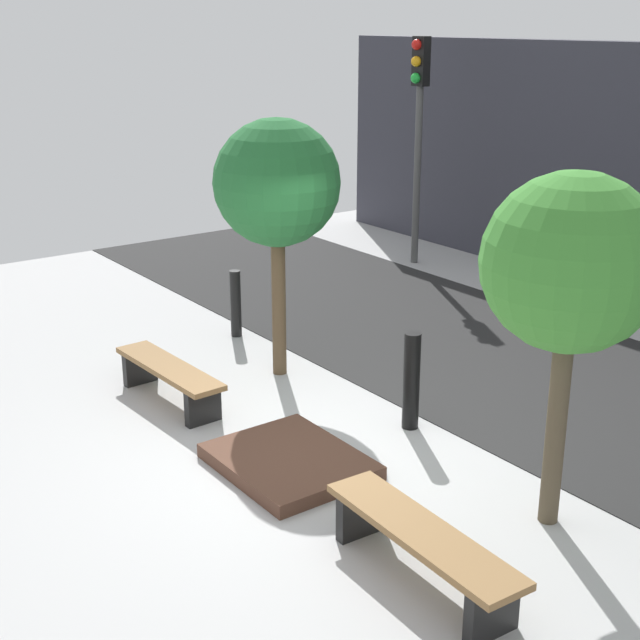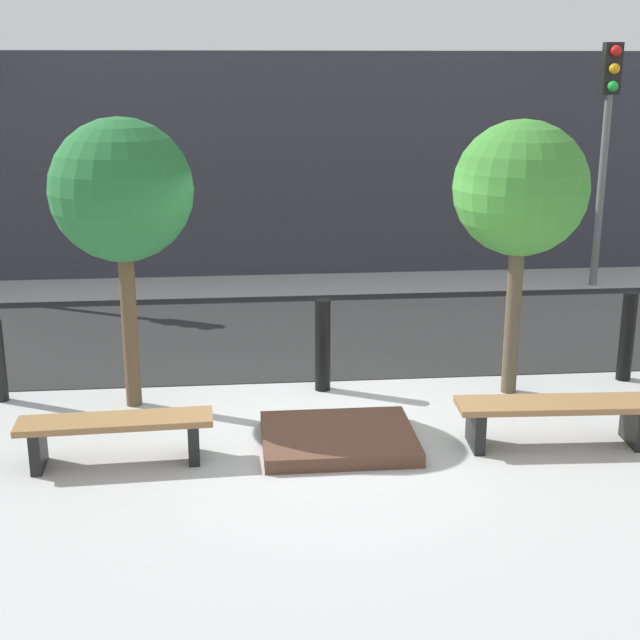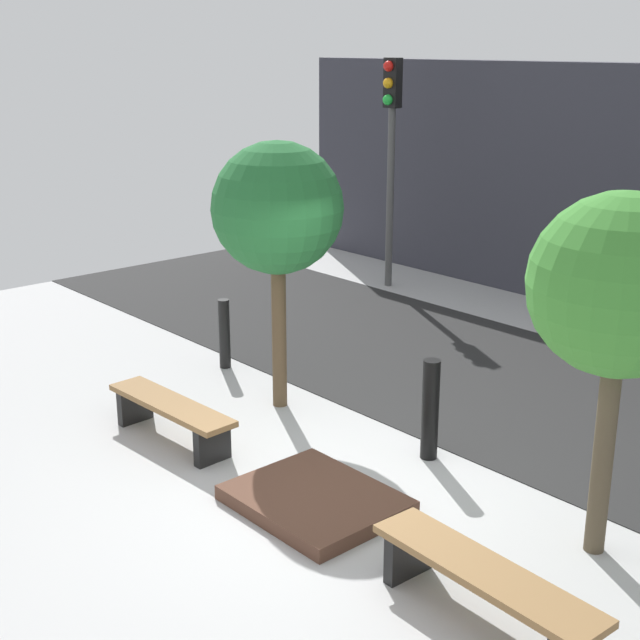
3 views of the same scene
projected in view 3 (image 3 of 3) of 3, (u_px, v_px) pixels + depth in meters
name	position (u px, v px, depth m)	size (l,w,h in m)	color
ground_plane	(331.00, 500.00, 8.11)	(18.00, 18.00, 0.00)	#ADADAD
road_strip	(555.00, 401.00, 10.34)	(18.00, 3.90, 0.01)	#252525
bench_left	(171.00, 413.00, 9.23)	(1.76, 0.47, 0.43)	black
bench_right	(484.00, 583.00, 6.30)	(1.89, 0.52, 0.44)	black
planter_bed	(315.00, 500.00, 7.97)	(1.44, 1.18, 0.14)	brown
tree_behind_left_bench	(277.00, 210.00, 9.57)	(1.44, 1.44, 3.01)	brown
tree_behind_right_bench	(621.00, 288.00, 6.65)	(1.41, 1.41, 2.96)	brown
bollard_far_left	(224.00, 334.00, 11.30)	(0.14, 0.14, 0.90)	black
bollard_left	(430.00, 410.00, 8.79)	(0.17, 0.17, 1.04)	black
traffic_light_west	(391.00, 132.00, 14.49)	(0.28, 0.27, 3.75)	#494949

